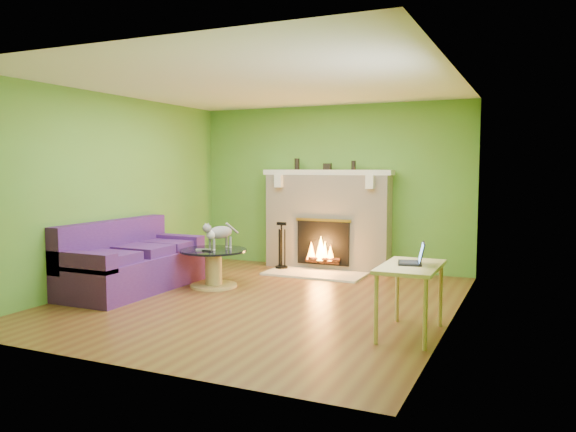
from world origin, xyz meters
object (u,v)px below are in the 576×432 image
at_px(sofa, 130,263).
at_px(desk, 411,273).
at_px(cat, 220,236).
at_px(coffee_table, 214,265).

relative_size(sofa, desk, 2.20).
xyz_separation_m(sofa, desk, (3.81, -0.50, 0.25)).
distance_m(sofa, cat, 1.24).
bearing_deg(coffee_table, desk, -20.82).
xyz_separation_m(sofa, coffee_table, (0.91, 0.60, -0.06)).
bearing_deg(cat, coffee_table, -131.69).
bearing_deg(desk, cat, 157.76).
bearing_deg(desk, coffee_table, 159.18).
height_order(desk, cat, cat).
relative_size(sofa, cat, 3.38).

